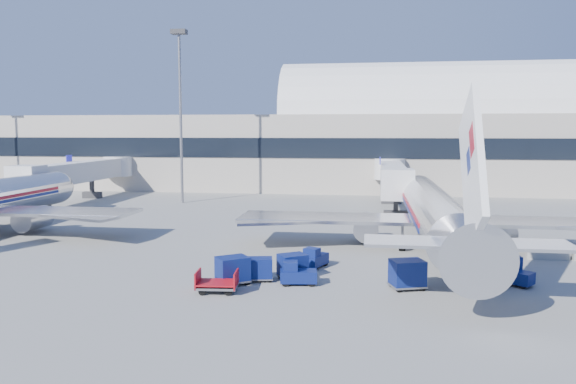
% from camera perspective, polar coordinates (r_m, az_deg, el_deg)
% --- Properties ---
extents(ground, '(260.00, 260.00, 0.00)m').
position_cam_1_polar(ground, '(42.87, 1.77, -6.66)').
color(ground, gray).
rests_on(ground, ground).
extents(terminal, '(170.00, 28.15, 21.00)m').
position_cam_1_polar(terminal, '(99.21, -2.34, 5.06)').
color(terminal, '#B2AA9E').
rests_on(terminal, ground).
extents(airliner_main, '(32.00, 37.26, 12.07)m').
position_cam_1_polar(airliner_main, '(46.80, 14.70, -2.13)').
color(airliner_main, silver).
rests_on(airliner_main, ground).
extents(jetbridge_near, '(4.40, 27.50, 6.25)m').
position_cam_1_polar(jetbridge_near, '(72.60, 10.56, 1.68)').
color(jetbridge_near, silver).
rests_on(jetbridge_near, ground).
extents(jetbridge_mid, '(4.40, 27.50, 6.25)m').
position_cam_1_polar(jetbridge_mid, '(82.44, -20.06, 1.94)').
color(jetbridge_mid, silver).
rests_on(jetbridge_mid, ground).
extents(mast_west, '(2.00, 1.20, 22.60)m').
position_cam_1_polar(mast_west, '(75.86, -10.90, 10.08)').
color(mast_west, slate).
rests_on(mast_west, ground).
extents(barrier_near, '(3.00, 0.55, 0.90)m').
position_cam_1_polar(barrier_near, '(46.40, 24.87, -5.68)').
color(barrier_near, '#9E9E96').
rests_on(barrier_near, ground).
extents(tug_lead, '(2.41, 1.45, 1.48)m').
position_cam_1_polar(tug_lead, '(35.38, 0.91, -8.32)').
color(tug_lead, '#0B1752').
rests_on(tug_lead, ground).
extents(tug_right, '(2.52, 2.30, 1.50)m').
position_cam_1_polar(tug_right, '(38.03, 21.81, -7.73)').
color(tug_right, '#0B1752').
rests_on(tug_right, ground).
extents(tug_left, '(1.86, 2.50, 1.46)m').
position_cam_1_polar(tug_left, '(39.68, 2.69, -6.74)').
color(tug_left, '#0B1752').
rests_on(tug_left, ground).
extents(cart_train_a, '(2.27, 2.16, 1.59)m').
position_cam_1_polar(cart_train_a, '(36.77, 0.48, -7.48)').
color(cart_train_a, '#0B1752').
rests_on(cart_train_a, ground).
extents(cart_train_b, '(1.89, 1.58, 1.48)m').
position_cam_1_polar(cart_train_b, '(36.27, -2.88, -7.78)').
color(cart_train_b, '#0B1752').
rests_on(cart_train_b, ground).
extents(cart_train_c, '(2.49, 2.39, 1.74)m').
position_cam_1_polar(cart_train_c, '(35.54, -5.64, -7.86)').
color(cart_train_c, '#0B1752').
rests_on(cart_train_c, ground).
extents(cart_solo_near, '(2.43, 2.13, 1.79)m').
position_cam_1_polar(cart_solo_near, '(35.10, 12.03, -8.11)').
color(cart_solo_near, '#0B1752').
rests_on(cart_solo_near, ground).
extents(cart_solo_far, '(2.04, 1.64, 1.68)m').
position_cam_1_polar(cart_solo_far, '(38.79, 21.14, -7.11)').
color(cart_solo_far, '#0B1752').
rests_on(cart_solo_far, ground).
extents(cart_open_red, '(2.55, 1.90, 0.64)m').
position_cam_1_polar(cart_open_red, '(34.03, -7.17, -9.34)').
color(cart_open_red, slate).
rests_on(cart_open_red, ground).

